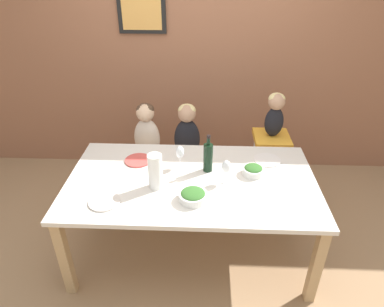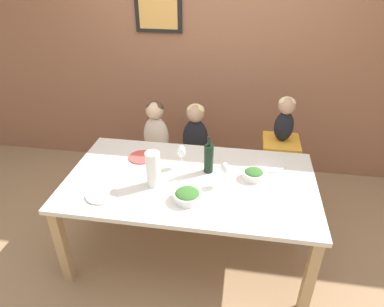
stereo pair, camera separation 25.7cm
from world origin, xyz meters
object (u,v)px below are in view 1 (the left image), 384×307
at_px(chair_far_center, 187,164).
at_px(dinner_plate_back_left, 138,160).
at_px(chair_far_left, 149,163).
at_px(chair_right_highchair, 270,150).
at_px(wine_glass_near, 226,167).
at_px(paper_towel_roll, 155,171).
at_px(person_child_center, 187,130).
at_px(dinner_plate_front_left, 104,201).
at_px(salad_bowl_large, 193,196).
at_px(wine_bottle, 208,157).
at_px(person_baby_right, 275,111).
at_px(person_child_left, 147,129).
at_px(salad_bowl_small, 253,170).
at_px(dinner_plate_back_right, 267,160).
at_px(wine_glass_far, 180,153).

height_order(chair_far_center, dinner_plate_back_left, dinner_plate_back_left).
distance_m(chair_far_left, chair_right_highchair, 1.20).
bearing_deg(wine_glass_near, paper_towel_roll, -171.26).
distance_m(person_child_center, dinner_plate_front_left, 1.17).
distance_m(wine_glass_near, salad_bowl_large, 0.34).
bearing_deg(chair_far_center, dinner_plate_front_left, -115.93).
bearing_deg(wine_glass_near, wine_bottle, 130.12).
relative_size(wine_glass_near, dinner_plate_front_left, 0.87).
bearing_deg(paper_towel_roll, person_baby_right, 41.30).
xyz_separation_m(person_child_left, salad_bowl_large, (0.48, -1.00, 0.00)).
relative_size(salad_bowl_large, salad_bowl_small, 1.22).
relative_size(wine_glass_near, dinner_plate_back_right, 0.87).
xyz_separation_m(wine_bottle, dinner_plate_back_right, (0.49, 0.16, -0.12)).
bearing_deg(salad_bowl_large, chair_right_highchair, 54.81).
relative_size(wine_bottle, salad_bowl_large, 1.55).
relative_size(person_child_left, dinner_plate_front_left, 2.55).
bearing_deg(salad_bowl_large, paper_towel_roll, 152.80).
bearing_deg(person_child_left, wine_glass_far, -58.26).
height_order(chair_far_left, dinner_plate_back_right, dinner_plate_back_right).
relative_size(person_child_center, dinner_plate_back_right, 2.55).
distance_m(wine_bottle, wine_glass_far, 0.22).
xyz_separation_m(person_child_left, dinner_plate_back_right, (1.07, -0.46, -0.03)).
xyz_separation_m(chair_far_left, paper_towel_roll, (0.21, -0.86, 0.48)).
relative_size(chair_far_center, dinner_plate_back_left, 2.08).
relative_size(chair_far_center, person_baby_right, 1.08).
relative_size(person_child_left, wine_glass_near, 2.95).
height_order(person_child_left, dinner_plate_back_left, person_child_left).
distance_m(chair_far_center, person_baby_right, 0.99).
distance_m(wine_bottle, dinner_plate_front_left, 0.84).
bearing_deg(wine_bottle, chair_far_left, 133.08).
bearing_deg(wine_glass_near, person_child_left, 132.45).
bearing_deg(dinner_plate_front_left, person_child_center, 64.10).
distance_m(person_child_left, wine_glass_near, 1.07).
height_order(wine_glass_far, dinner_plate_front_left, wine_glass_far).
bearing_deg(dinner_plate_back_right, chair_far_left, 156.73).
bearing_deg(dinner_plate_back_left, person_child_center, 53.76).
xyz_separation_m(wine_glass_far, salad_bowl_small, (0.57, -0.08, -0.10)).
bearing_deg(person_child_left, salad_bowl_small, -35.48).
bearing_deg(dinner_plate_back_left, dinner_plate_front_left, -104.17).
distance_m(salad_bowl_large, dinner_plate_back_left, 0.68).
bearing_deg(dinner_plate_back_right, dinner_plate_front_left, -153.74).
bearing_deg(wine_glass_far, chair_far_center, 87.79).
distance_m(person_baby_right, dinner_plate_back_right, 0.53).
bearing_deg(chair_right_highchair, chair_far_left, 180.00).
height_order(salad_bowl_small, dinner_plate_back_left, salad_bowl_small).
distance_m(chair_far_center, person_child_center, 0.37).
distance_m(chair_right_highchair, person_child_left, 1.21).
bearing_deg(person_child_left, wine_glass_near, -47.55).
bearing_deg(dinner_plate_back_left, paper_towel_roll, -60.67).
xyz_separation_m(person_child_center, salad_bowl_large, (0.10, -1.00, 0.00)).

